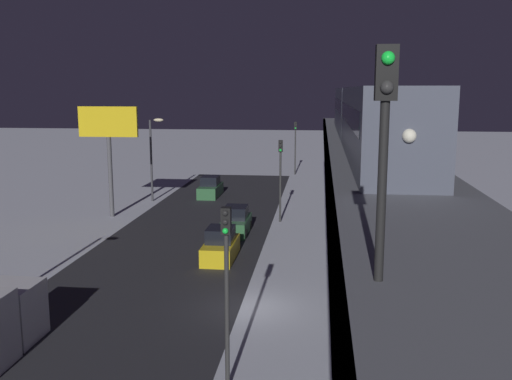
# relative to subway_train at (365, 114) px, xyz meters

# --- Properties ---
(ground_plane) EXTENTS (240.00, 240.00, 0.00)m
(ground_plane) POSITION_rel_subway_train_xyz_m (6.02, 11.07, -8.71)
(ground_plane) COLOR silver
(avenue_asphalt) EXTENTS (11.00, 83.96, 0.01)m
(avenue_asphalt) POSITION_rel_subway_train_xyz_m (11.87, 11.07, -8.70)
(avenue_asphalt) COLOR #28282D
(avenue_asphalt) RESTS_ON ground_plane
(elevated_railway) EXTENTS (5.00, 83.96, 6.93)m
(elevated_railway) POSITION_rel_subway_train_xyz_m (0.09, 11.07, -2.68)
(elevated_railway) COLOR slate
(elevated_railway) RESTS_ON ground_plane
(subway_train) EXTENTS (2.94, 36.87, 3.40)m
(subway_train) POSITION_rel_subway_train_xyz_m (0.00, 0.00, 0.00)
(subway_train) COLOR #4C5160
(subway_train) RESTS_ON elevated_railway
(rail_signal) EXTENTS (0.36, 0.41, 4.00)m
(rail_signal) POSITION_rel_subway_train_xyz_m (1.68, 26.74, 0.95)
(rail_signal) COLOR black
(rail_signal) RESTS_ON elevated_railway
(sedan_green) EXTENTS (1.91, 4.23, 1.97)m
(sedan_green) POSITION_rel_subway_train_xyz_m (8.67, -2.98, -7.92)
(sedan_green) COLOR #2D6038
(sedan_green) RESTS_ON ground_plane
(sedan_green_2) EXTENTS (1.80, 4.47, 1.97)m
(sedan_green_2) POSITION_rel_subway_train_xyz_m (13.27, -16.90, -7.91)
(sedan_green_2) COLOR #2D6038
(sedan_green_2) RESTS_ON ground_plane
(sedan_yellow) EXTENTS (1.80, 4.19, 1.97)m
(sedan_yellow) POSITION_rel_subway_train_xyz_m (8.67, 3.40, -7.91)
(sedan_yellow) COLOR gold
(sedan_yellow) RESTS_ON ground_plane
(traffic_light_near) EXTENTS (0.32, 0.44, 6.40)m
(traffic_light_near) POSITION_rel_subway_train_xyz_m (5.77, 18.41, -4.51)
(traffic_light_near) COLOR #2D2D2D
(traffic_light_near) RESTS_ON ground_plane
(traffic_light_mid) EXTENTS (0.32, 0.44, 6.40)m
(traffic_light_mid) POSITION_rel_subway_train_xyz_m (5.77, -6.84, -4.51)
(traffic_light_mid) COLOR #2D2D2D
(traffic_light_mid) RESTS_ON ground_plane
(traffic_light_far) EXTENTS (0.32, 0.44, 6.40)m
(traffic_light_far) POSITION_rel_subway_train_xyz_m (5.77, -32.10, -4.51)
(traffic_light_far) COLOR #2D2D2D
(traffic_light_far) RESTS_ON ground_plane
(commercial_billboard) EXTENTS (4.80, 0.36, 8.90)m
(commercial_billboard) POSITION_rel_subway_train_xyz_m (19.54, -7.23, -1.88)
(commercial_billboard) COLOR #4C4C51
(commercial_billboard) RESTS_ON ground_plane
(street_lamp_far) EXTENTS (1.35, 0.44, 7.65)m
(street_lamp_far) POSITION_rel_subway_train_xyz_m (17.95, -13.93, -3.89)
(street_lamp_far) COLOR #38383D
(street_lamp_far) RESTS_ON ground_plane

